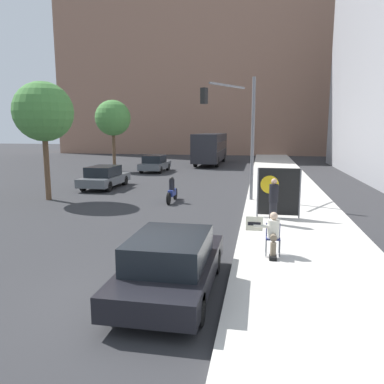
{
  "coord_description": "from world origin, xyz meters",
  "views": [
    {
      "loc": [
        2.61,
        -7.28,
        3.67
      ],
      "look_at": [
        0.23,
        5.62,
        1.46
      ],
      "focal_mm": 35.0,
      "sensor_mm": 36.0,
      "label": 1
    }
  ],
  "objects_px": {
    "protest_banner": "(278,192)",
    "motorcycle_on_road": "(172,191)",
    "car_on_road_nearest": "(104,177)",
    "car_on_road_midblock": "(155,163)",
    "seated_protester": "(272,232)",
    "city_bus_on_road": "(211,147)",
    "street_tree_near_curb": "(43,112)",
    "traffic_light_pole": "(234,118)",
    "parked_car_curbside": "(171,264)",
    "jogger_on_sidewalk": "(273,201)",
    "street_tree_midblock": "(113,118)"
  },
  "relations": [
    {
      "from": "motorcycle_on_road",
      "to": "street_tree_midblock",
      "type": "distance_m",
      "value": 16.12
    },
    {
      "from": "traffic_light_pole",
      "to": "street_tree_near_curb",
      "type": "bearing_deg",
      "value": -170.42
    },
    {
      "from": "traffic_light_pole",
      "to": "car_on_road_midblock",
      "type": "distance_m",
      "value": 14.77
    },
    {
      "from": "seated_protester",
      "to": "jogger_on_sidewalk",
      "type": "distance_m",
      "value": 3.6
    },
    {
      "from": "car_on_road_nearest",
      "to": "city_bus_on_road",
      "type": "distance_m",
      "value": 17.98
    },
    {
      "from": "parked_car_curbside",
      "to": "car_on_road_nearest",
      "type": "xyz_separation_m",
      "value": [
        -7.75,
        14.18,
        0.01
      ]
    },
    {
      "from": "seated_protester",
      "to": "jogger_on_sidewalk",
      "type": "height_order",
      "value": "jogger_on_sidewalk"
    },
    {
      "from": "motorcycle_on_road",
      "to": "parked_car_curbside",
      "type": "bearing_deg",
      "value": -76.64
    },
    {
      "from": "parked_car_curbside",
      "to": "street_tree_midblock",
      "type": "height_order",
      "value": "street_tree_midblock"
    },
    {
      "from": "seated_protester",
      "to": "motorcycle_on_road",
      "type": "bearing_deg",
      "value": 118.5
    },
    {
      "from": "city_bus_on_road",
      "to": "parked_car_curbside",
      "type": "bearing_deg",
      "value": -83.95
    },
    {
      "from": "parked_car_curbside",
      "to": "city_bus_on_road",
      "type": "xyz_separation_m",
      "value": [
        -3.35,
        31.58,
        1.15
      ]
    },
    {
      "from": "jogger_on_sidewalk",
      "to": "motorcycle_on_road",
      "type": "bearing_deg",
      "value": -41.64
    },
    {
      "from": "jogger_on_sidewalk",
      "to": "parked_car_curbside",
      "type": "xyz_separation_m",
      "value": [
        -2.42,
        -6.14,
        -0.35
      ]
    },
    {
      "from": "protest_banner",
      "to": "parked_car_curbside",
      "type": "distance_m",
      "value": 7.73
    },
    {
      "from": "city_bus_on_road",
      "to": "motorcycle_on_road",
      "type": "distance_m",
      "value": 21.15
    },
    {
      "from": "protest_banner",
      "to": "motorcycle_on_road",
      "type": "bearing_deg",
      "value": 147.73
    },
    {
      "from": "parked_car_curbside",
      "to": "city_bus_on_road",
      "type": "height_order",
      "value": "city_bus_on_road"
    },
    {
      "from": "car_on_road_midblock",
      "to": "street_tree_near_curb",
      "type": "xyz_separation_m",
      "value": [
        -1.86,
        -13.74,
        3.8
      ]
    },
    {
      "from": "city_bus_on_road",
      "to": "car_on_road_midblock",
      "type": "bearing_deg",
      "value": -115.79
    },
    {
      "from": "traffic_light_pole",
      "to": "car_on_road_nearest",
      "type": "distance_m",
      "value": 9.35
    },
    {
      "from": "jogger_on_sidewalk",
      "to": "motorcycle_on_road",
      "type": "xyz_separation_m",
      "value": [
        -4.91,
        4.35,
        -0.49
      ]
    },
    {
      "from": "car_on_road_nearest",
      "to": "traffic_light_pole",
      "type": "bearing_deg",
      "value": -17.83
    },
    {
      "from": "protest_banner",
      "to": "street_tree_midblock",
      "type": "relative_size",
      "value": 0.32
    },
    {
      "from": "seated_protester",
      "to": "car_on_road_midblock",
      "type": "xyz_separation_m",
      "value": [
        -9.47,
        21.1,
        -0.11
      ]
    },
    {
      "from": "seated_protester",
      "to": "street_tree_midblock",
      "type": "bearing_deg",
      "value": 119.46
    },
    {
      "from": "seated_protester",
      "to": "city_bus_on_road",
      "type": "distance_m",
      "value": 29.59
    },
    {
      "from": "seated_protester",
      "to": "traffic_light_pole",
      "type": "bearing_deg",
      "value": 98.66
    },
    {
      "from": "seated_protester",
      "to": "city_bus_on_road",
      "type": "height_order",
      "value": "city_bus_on_road"
    },
    {
      "from": "car_on_road_nearest",
      "to": "street_tree_midblock",
      "type": "height_order",
      "value": "street_tree_midblock"
    },
    {
      "from": "seated_protester",
      "to": "city_bus_on_road",
      "type": "xyz_separation_m",
      "value": [
        -5.64,
        29.03,
        1.01
      ]
    },
    {
      "from": "city_bus_on_road",
      "to": "street_tree_midblock",
      "type": "bearing_deg",
      "value": -133.52
    },
    {
      "from": "traffic_light_pole",
      "to": "city_bus_on_road",
      "type": "bearing_deg",
      "value": 100.88
    },
    {
      "from": "protest_banner",
      "to": "city_bus_on_road",
      "type": "bearing_deg",
      "value": 103.81
    },
    {
      "from": "city_bus_on_road",
      "to": "street_tree_near_curb",
      "type": "relative_size",
      "value": 1.66
    },
    {
      "from": "car_on_road_nearest",
      "to": "car_on_road_midblock",
      "type": "relative_size",
      "value": 1.03
    },
    {
      "from": "traffic_light_pole",
      "to": "car_on_road_nearest",
      "type": "height_order",
      "value": "traffic_light_pole"
    },
    {
      "from": "jogger_on_sidewalk",
      "to": "parked_car_curbside",
      "type": "height_order",
      "value": "jogger_on_sidewalk"
    },
    {
      "from": "traffic_light_pole",
      "to": "city_bus_on_road",
      "type": "distance_m",
      "value": 20.56
    },
    {
      "from": "traffic_light_pole",
      "to": "city_bus_on_road",
      "type": "xyz_separation_m",
      "value": [
        -3.85,
        20.05,
        -2.36
      ]
    },
    {
      "from": "traffic_light_pole",
      "to": "motorcycle_on_road",
      "type": "bearing_deg",
      "value": -160.91
    },
    {
      "from": "car_on_road_midblock",
      "to": "city_bus_on_road",
      "type": "distance_m",
      "value": 8.88
    },
    {
      "from": "jogger_on_sidewalk",
      "to": "traffic_light_pole",
      "type": "xyz_separation_m",
      "value": [
        -1.91,
        5.38,
        3.16
      ]
    },
    {
      "from": "jogger_on_sidewalk",
      "to": "protest_banner",
      "type": "relative_size",
      "value": 0.86
    },
    {
      "from": "protest_banner",
      "to": "street_tree_near_curb",
      "type": "relative_size",
      "value": 0.33
    },
    {
      "from": "traffic_light_pole",
      "to": "motorcycle_on_road",
      "type": "xyz_separation_m",
      "value": [
        -3.0,
        -1.04,
        -3.65
      ]
    },
    {
      "from": "protest_banner",
      "to": "parked_car_curbside",
      "type": "relative_size",
      "value": 0.46
    },
    {
      "from": "seated_protester",
      "to": "car_on_road_midblock",
      "type": "distance_m",
      "value": 23.13
    },
    {
      "from": "car_on_road_nearest",
      "to": "motorcycle_on_road",
      "type": "distance_m",
      "value": 6.43
    },
    {
      "from": "city_bus_on_road",
      "to": "street_tree_midblock",
      "type": "relative_size",
      "value": 1.63
    }
  ]
}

